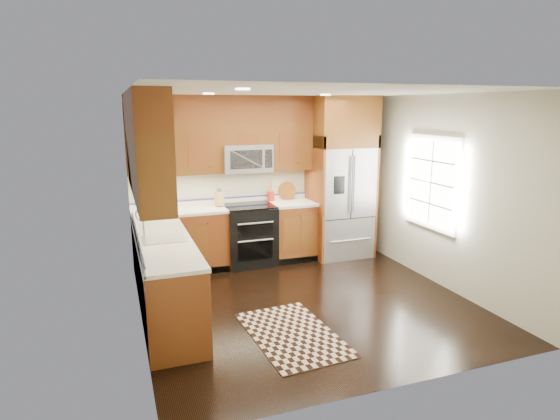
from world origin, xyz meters
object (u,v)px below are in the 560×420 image
object	(u,v)px
range	(250,235)
refrigerator	(341,178)
utensil_crock	(271,194)
rug	(292,334)
knife_block	(219,199)

from	to	relation	value
range	refrigerator	xyz separation A→B (m)	(1.55, -0.04, 0.83)
refrigerator	utensil_crock	size ratio (longest dim) A/B	8.00
refrigerator	rug	bearing A→B (deg)	-126.52
refrigerator	utensil_crock	xyz separation A→B (m)	(-1.11, 0.28, -0.25)
refrigerator	rug	size ratio (longest dim) A/B	1.82
utensil_crock	range	bearing A→B (deg)	-150.92
range	rug	xyz separation A→B (m)	(-0.23, -2.44, -0.46)
rug	knife_block	bearing A→B (deg)	91.15
knife_block	utensil_crock	bearing A→B (deg)	8.60
range	refrigerator	distance (m)	1.76
rug	knife_block	xyz separation A→B (m)	(-0.21, 2.55, 1.05)
rug	knife_block	world-z (taller)	knife_block
refrigerator	knife_block	size ratio (longest dim) A/B	9.43
utensil_crock	knife_block	bearing A→B (deg)	-171.40
range	refrigerator	size ratio (longest dim) A/B	0.36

